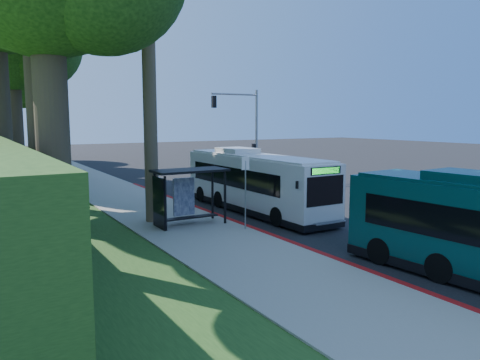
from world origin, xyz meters
TOP-DOWN VIEW (x-y plane):
  - ground at (0.00, 0.00)m, footprint 140.00×140.00m
  - sidewalk at (-7.30, 0.00)m, footprint 4.50×70.00m
  - red_curb at (-5.00, -4.00)m, footprint 0.25×30.00m
  - grass_verge at (-13.00, 5.00)m, footprint 8.00×70.00m
  - bus_shelter at (-7.26, -2.86)m, footprint 3.20×1.51m
  - stop_sign_pole at (-5.40, -5.00)m, footprint 0.35×0.06m
  - traffic_signal_pole at (3.78, 10.00)m, footprint 4.10×0.30m
  - tree_2 at (-11.89, 15.98)m, footprint 8.82×8.40m
  - tree_4 at (-11.40, 31.98)m, footprint 8.40×8.00m
  - tree_5 at (-10.41, 39.99)m, footprint 7.35×7.00m
  - white_bus at (-2.69, -1.41)m, footprint 2.40×10.67m
  - pickup at (1.97, 7.53)m, footprint 2.83×5.25m

SIDE VIEW (x-z plane):
  - ground at x=0.00m, z-range 0.00..0.00m
  - grass_verge at x=-13.00m, z-range 0.00..0.06m
  - sidewalk at x=-7.30m, z-range 0.00..0.12m
  - red_curb at x=-5.00m, z-range 0.00..0.13m
  - pickup at x=1.97m, z-range 0.00..1.40m
  - white_bus at x=-2.69m, z-range -0.04..3.14m
  - bus_shelter at x=-7.26m, z-range 0.53..3.08m
  - stop_sign_pole at x=-5.40m, z-range 0.50..3.67m
  - traffic_signal_pole at x=3.78m, z-range 0.92..7.92m
  - tree_5 at x=-10.41m, z-range 2.53..15.39m
  - tree_4 at x=-11.40m, z-range 2.66..16.80m
  - tree_2 at x=-11.89m, z-range 2.92..18.04m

